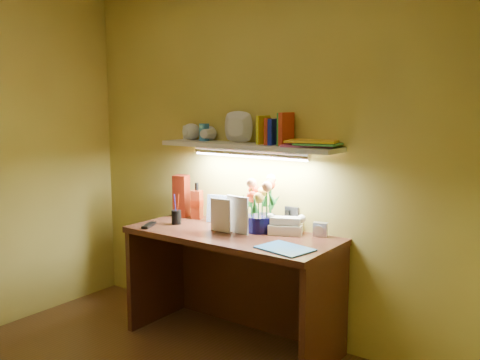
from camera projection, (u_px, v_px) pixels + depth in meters
name	position (u px, v px, depth m)	size (l,w,h in m)	color
desk	(232.00, 288.00, 3.51)	(1.40, 0.60, 0.75)	#3B1910
flower_bouquet	(261.00, 204.00, 3.47)	(0.23, 0.23, 0.36)	#0B093E
telephone	(286.00, 224.00, 3.42)	(0.21, 0.16, 0.13)	#F2EECC
desk_clock	(320.00, 229.00, 3.35)	(0.09, 0.04, 0.09)	#AFAEB3
whisky_bottle	(197.00, 201.00, 3.85)	(0.07, 0.07, 0.26)	#A23013
whisky_box	(181.00, 196.00, 3.92)	(0.10, 0.10, 0.31)	#5C1407
pen_cup	(176.00, 212.00, 3.69)	(0.07, 0.07, 0.16)	black
art_card	(221.00, 209.00, 3.73)	(0.19, 0.04, 0.19)	white
tv_remote	(149.00, 225.00, 3.62)	(0.04, 0.16, 0.02)	black
blue_folder	(285.00, 249.00, 3.06)	(0.30, 0.22, 0.01)	#337CBD
desk_book_a	(211.00, 214.00, 3.51)	(0.16, 0.02, 0.22)	beige
desk_book_b	(227.00, 213.00, 3.48)	(0.18, 0.02, 0.24)	silver
wall_shelf	(249.00, 141.00, 3.51)	(1.30, 0.33, 0.24)	silver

